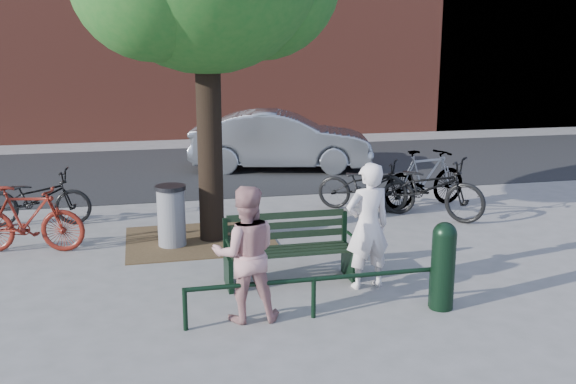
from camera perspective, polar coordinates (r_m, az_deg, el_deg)
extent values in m
plane|color=gray|center=(8.82, 0.17, -8.00)|extent=(90.00, 90.00, 0.00)
cube|color=brown|center=(10.73, -7.80, -4.23)|extent=(2.40, 2.00, 0.02)
cube|color=black|center=(16.92, -6.53, 2.12)|extent=(40.00, 7.00, 0.01)
cube|color=black|center=(8.60, -5.32, -7.02)|extent=(0.06, 0.52, 0.45)
cube|color=black|center=(8.68, -5.60, -3.75)|extent=(0.06, 0.06, 0.44)
cylinder|color=black|center=(8.38, -5.28, -4.65)|extent=(0.04, 0.36, 0.04)
cube|color=black|center=(8.97, 5.43, -6.18)|extent=(0.06, 0.52, 0.45)
cube|color=black|center=(9.04, 5.03, -3.05)|extent=(0.06, 0.06, 0.44)
cylinder|color=black|center=(8.75, 5.70, -3.88)|extent=(0.04, 0.36, 0.04)
cube|color=black|center=(8.67, 0.17, -5.22)|extent=(1.64, 0.46, 0.04)
cube|color=black|center=(8.80, -0.17, -2.97)|extent=(1.64, 0.03, 0.47)
cylinder|color=black|center=(7.42, -9.13, -10.26)|extent=(0.06, 0.06, 0.50)
cylinder|color=black|center=(7.65, 2.29, -9.37)|extent=(0.06, 0.06, 0.50)
cylinder|color=black|center=(8.16, 12.60, -8.23)|extent=(0.06, 0.06, 0.50)
cylinder|color=black|center=(7.57, 2.30, -7.75)|extent=(3.00, 0.06, 0.06)
cylinder|color=black|center=(10.35, -7.01, 5.88)|extent=(0.40, 0.40, 3.80)
imported|color=silver|center=(8.45, 7.10, -3.02)|extent=(0.65, 0.46, 1.69)
imported|color=tan|center=(7.44, -3.79, -5.50)|extent=(0.83, 0.67, 1.61)
cylinder|color=black|center=(8.05, 13.59, -6.88)|extent=(0.29, 0.29, 0.95)
sphere|color=black|center=(7.91, 13.77, -3.65)|extent=(0.29, 0.29, 0.29)
cylinder|color=gray|center=(10.38, -10.32, -2.30)|extent=(0.44, 0.44, 0.93)
cylinder|color=black|center=(10.26, -10.43, 0.39)|extent=(0.49, 0.49, 0.07)
imported|color=black|center=(12.23, -21.48, -0.51)|extent=(1.97, 0.87, 1.00)
imported|color=#5C150D|center=(10.69, -22.19, -2.26)|extent=(1.82, 0.83, 1.05)
imported|color=black|center=(12.48, 6.96, 0.56)|extent=(1.97, 1.60, 1.00)
imported|color=gray|center=(12.99, 12.08, 1.20)|extent=(2.00, 0.95, 1.16)
imported|color=black|center=(12.16, 12.23, 0.41)|extent=(2.12, 2.09, 1.16)
imported|color=gray|center=(16.53, -0.61, 4.59)|extent=(4.86, 2.67, 1.52)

